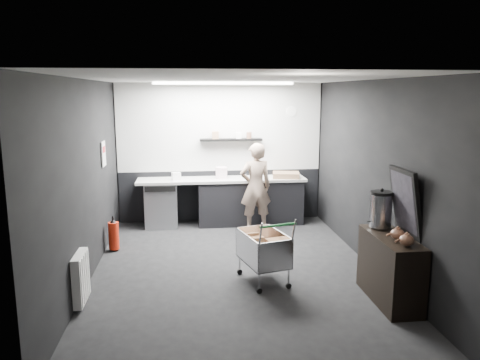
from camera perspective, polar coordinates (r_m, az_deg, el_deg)
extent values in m
plane|color=black|center=(6.85, -0.63, -10.97)|extent=(5.50, 5.50, 0.00)
plane|color=silver|center=(6.36, -0.68, 12.25)|extent=(5.50, 5.50, 0.00)
plane|color=black|center=(9.18, -2.42, 3.33)|extent=(5.50, 0.00, 5.50)
plane|color=black|center=(3.82, 3.63, -7.31)|extent=(5.50, 0.00, 5.50)
plane|color=black|center=(6.58, -18.26, -0.17)|extent=(0.00, 5.50, 5.50)
plane|color=black|center=(6.96, 15.95, 0.54)|extent=(0.00, 5.50, 5.50)
cube|color=silver|center=(9.11, -2.44, 6.44)|extent=(3.95, 0.02, 1.70)
cube|color=black|center=(9.30, -2.37, -1.88)|extent=(3.95, 0.02, 1.00)
cube|color=black|center=(9.03, -1.11, 4.95)|extent=(1.20, 0.22, 0.04)
cylinder|color=white|center=(9.28, 6.29, 8.32)|extent=(0.20, 0.03, 0.20)
cube|color=silver|center=(7.80, -16.31, 3.08)|extent=(0.02, 0.30, 0.40)
cube|color=red|center=(7.79, -16.31, 3.59)|extent=(0.02, 0.22, 0.10)
cube|color=white|center=(5.99, -18.85, -11.24)|extent=(0.10, 0.50, 0.60)
cube|color=white|center=(8.20, -2.03, 11.70)|extent=(2.40, 0.20, 0.04)
cube|color=black|center=(9.08, 1.24, -2.68)|extent=(2.00, 0.56, 0.85)
cube|color=#B9B9B4|center=(8.93, -2.24, 0.04)|extent=(3.20, 0.60, 0.05)
cube|color=#9EA0A5|center=(9.01, -9.54, -2.93)|extent=(0.60, 0.58, 0.85)
cube|color=black|center=(8.64, -9.72, -1.11)|extent=(0.56, 0.02, 0.10)
imported|color=beige|center=(8.56, 1.92, -0.85)|extent=(0.64, 0.47, 1.62)
cube|color=silver|center=(6.39, 2.86, -9.89)|extent=(0.68, 0.87, 0.02)
cube|color=silver|center=(6.30, 0.71, -8.34)|extent=(0.22, 0.75, 0.41)
cube|color=silver|center=(6.37, 5.01, -8.15)|extent=(0.22, 0.75, 0.41)
cube|color=silver|center=(5.98, 3.47, -9.40)|extent=(0.49, 0.15, 0.41)
cube|color=silver|center=(6.68, 2.35, -7.21)|extent=(0.49, 0.15, 0.41)
cylinder|color=silver|center=(6.10, 1.41, -12.23)|extent=(0.02, 0.02, 0.27)
cylinder|color=silver|center=(6.16, 5.34, -12.01)|extent=(0.02, 0.02, 0.27)
cylinder|color=silver|center=(6.73, 0.59, -9.96)|extent=(0.02, 0.02, 0.27)
cylinder|color=silver|center=(6.79, 4.13, -9.79)|extent=(0.02, 0.02, 0.27)
cylinder|color=green|center=(5.79, 3.62, -5.62)|extent=(0.49, 0.16, 0.03)
cube|color=#90603D|center=(6.40, 1.77, -8.15)|extent=(0.28, 0.32, 0.34)
cube|color=#90603D|center=(6.26, 4.19, -8.79)|extent=(0.26, 0.30, 0.31)
cylinder|color=black|center=(6.14, 1.40, -13.24)|extent=(0.08, 0.05, 0.07)
cylinder|color=black|center=(6.77, 0.59, -10.89)|extent=(0.08, 0.05, 0.07)
cylinder|color=black|center=(6.21, 5.32, -13.01)|extent=(0.08, 0.05, 0.07)
cylinder|color=black|center=(6.83, 4.12, -10.71)|extent=(0.08, 0.05, 0.07)
cube|color=black|center=(6.06, 17.82, -10.28)|extent=(0.41, 1.10, 0.82)
cylinder|color=silver|center=(6.19, 16.78, -3.58)|extent=(0.27, 0.27, 0.42)
cylinder|color=black|center=(6.14, 16.89, -1.51)|extent=(0.27, 0.27, 0.04)
sphere|color=black|center=(6.13, 16.91, -1.18)|extent=(0.05, 0.05, 0.05)
ellipsoid|color=brown|center=(5.79, 18.65, -6.27)|extent=(0.16, 0.16, 0.13)
ellipsoid|color=brown|center=(5.60, 19.64, -6.92)|extent=(0.16, 0.16, 0.13)
cube|color=black|center=(5.94, 19.55, -2.54)|extent=(0.19, 0.64, 0.82)
cube|color=black|center=(5.93, 19.34, -2.55)|extent=(0.13, 0.55, 0.70)
cylinder|color=#B9200C|center=(7.84, -15.14, -6.57)|extent=(0.17, 0.17, 0.44)
cone|color=black|center=(7.77, -15.23, -4.82)|extent=(0.11, 0.11, 0.07)
cylinder|color=black|center=(7.76, -15.25, -4.51)|extent=(0.03, 0.03, 0.07)
cube|color=#8C694B|center=(9.04, 5.62, 0.61)|extent=(0.56, 0.47, 0.10)
cylinder|color=white|center=(8.90, -2.28, 0.88)|extent=(0.22, 0.22, 0.22)
cube|color=white|center=(8.84, -7.78, 0.46)|extent=(0.18, 0.16, 0.14)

